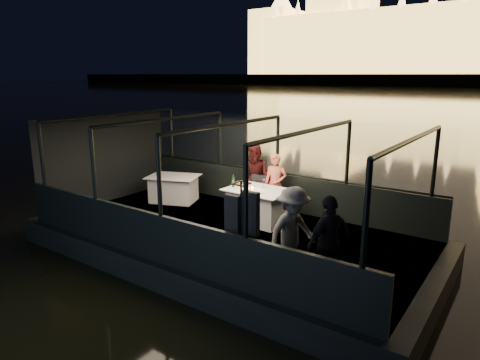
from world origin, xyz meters
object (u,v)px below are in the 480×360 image
Objects in this scene: chair_port_right at (268,197)px; wine_bottle at (233,181)px; passenger_stripe at (293,228)px; passenger_dark at (329,235)px; dining_table_central at (258,206)px; person_woman_coral at (275,184)px; coat_stand at (241,228)px; dining_table_aft at (174,187)px; person_man_maroon at (256,180)px; chair_port_left at (256,196)px.

chair_port_right is 0.99m from wine_bottle.
passenger_dark is (0.62, 0.05, 0.00)m from passenger_stripe.
dining_table_central is at bearing 61.11° from passenger_stripe.
passenger_stripe is at bearing -76.34° from person_woman_coral.
person_woman_coral is 4.93× the size of wine_bottle.
chair_port_right is at bearing 53.29° from wine_bottle.
chair_port_right is 0.50× the size of coat_stand.
dining_table_central is 3.23m from passenger_dark.
passenger_dark is 3.62m from wine_bottle.
dining_table_aft is 2.84m from person_woman_coral.
dining_table_aft is at bearing 173.70° from wine_bottle.
person_man_maroon is 0.94m from wine_bottle.
wine_bottle is at bearing -166.03° from dining_table_central.
passenger_dark is at bearing -51.41° from chair_port_left.
chair_port_left reaches higher than dining_table_aft.
dining_table_central is 0.86× the size of coat_stand.
person_man_maroon is at bearing 153.16° from person_woman_coral.
passenger_dark reaches higher than person_woman_coral.
dining_table_aft is 0.80× the size of person_man_maroon.
passenger_stripe is (1.92, -2.70, 0.10)m from person_woman_coral.
coat_stand is at bearing -41.02° from passenger_dark.
chair_port_left is 0.56× the size of person_man_maroon.
chair_port_left is at bearing -60.00° from person_man_maroon.
wine_bottle is (-0.52, -0.70, 0.47)m from chair_port_right.
dining_table_aft is 1.42× the size of chair_port_left.
passenger_stripe is (0.61, 0.60, -0.05)m from coat_stand.
dining_table_aft is 2.21m from wine_bottle.
person_man_maroon reaches higher than dining_table_aft.
wine_bottle is at bearing -6.30° from dining_table_aft.
coat_stand is at bearing 151.16° from passenger_stripe.
person_man_maroon is (-1.91, 3.35, -0.15)m from coat_stand.
person_woman_coral is (0.38, 0.27, 0.30)m from chair_port_left.
chair_port_right is (-0.08, 0.55, 0.06)m from dining_table_central.
wine_bottle is at bearing 70.93° from passenger_stripe.
dining_table_central is at bearing -102.06° from chair_port_right.
person_man_maroon is 4.14m from passenger_dark.
chair_port_left is 0.49m from person_man_maroon.
passenger_dark reaches higher than person_man_maroon.
person_man_maroon is 5.46× the size of wine_bottle.
person_man_maroon is at bearing 119.71° from coat_stand.
passenger_dark is at bearing -29.45° from wine_bottle.
wine_bottle is (-0.02, -0.92, 0.17)m from person_man_maroon.
passenger_stripe reaches higher than chair_port_left.
person_man_maroon is 3.73m from passenger_stripe.
passenger_stripe is at bearing -23.83° from dining_table_aft.
dining_table_aft is 2.39m from chair_port_left.
dining_table_central is 0.89× the size of person_man_maroon.
wine_bottle is (-2.54, 1.83, 0.06)m from passenger_stripe.
dining_table_aft is 2.69m from chair_port_right.
chair_port_left is at bearing -166.49° from person_woman_coral.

